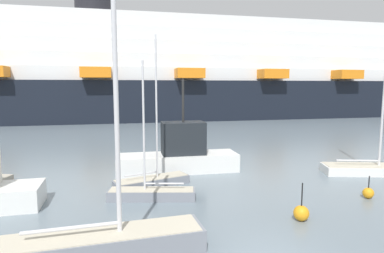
{
  "coord_description": "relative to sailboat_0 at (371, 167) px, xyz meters",
  "views": [
    {
      "loc": [
        -5.01,
        -10.57,
        6.23
      ],
      "look_at": [
        0.0,
        14.62,
        3.04
      ],
      "focal_mm": 30.72,
      "sensor_mm": 36.0,
      "label": 1
    }
  ],
  "objects": [
    {
      "name": "channel_buoy_0",
      "position": [
        -3.86,
        -4.43,
        -0.19
      ],
      "size": [
        0.6,
        0.6,
        1.28
      ],
      "color": "orange",
      "rests_on": "ground_plane"
    },
    {
      "name": "channel_buoy_1",
      "position": [
        -9.12,
        -6.51,
        -0.13
      ],
      "size": [
        0.72,
        0.72,
        1.8
      ],
      "color": "orange",
      "rests_on": "ground_plane"
    },
    {
      "name": "sailboat_4",
      "position": [
        -17.9,
        -8.01,
        0.11
      ],
      "size": [
        7.55,
        2.32,
        11.31
      ],
      "rotation": [
        0.0,
        0.0,
        0.08
      ],
      "color": "gray",
      "rests_on": "ground_plane"
    },
    {
      "name": "cruise_ship",
      "position": [
        0.76,
        44.91,
        7.68
      ],
      "size": [
        130.67,
        22.81,
        25.41
      ],
      "rotation": [
        0.0,
        0.0,
        0.02
      ],
      "color": "black",
      "rests_on": "ground_plane"
    },
    {
      "name": "sailboat_1",
      "position": [
        -15.52,
        0.16,
        -0.07
      ],
      "size": [
        4.88,
        2.72,
        9.28
      ],
      "rotation": [
        0.0,
        0.0,
        0.32
      ],
      "color": "gray",
      "rests_on": "ground_plane"
    },
    {
      "name": "sailboat_0",
      "position": [
        0.0,
        0.0,
        0.0
      ],
      "size": [
        6.86,
        3.39,
        10.91
      ],
      "rotation": [
        0.0,
        0.0,
        -0.24
      ],
      "color": "white",
      "rests_on": "ground_plane"
    },
    {
      "name": "sailboat_3",
      "position": [
        -15.72,
        -2.27,
        -0.09
      ],
      "size": [
        4.89,
        1.95,
        7.55
      ],
      "rotation": [
        0.0,
        0.0,
        2.95
      ],
      "color": "gray",
      "rests_on": "ground_plane"
    },
    {
      "name": "fishing_boat_1",
      "position": [
        -13.28,
        3.4,
        0.75
      ],
      "size": [
        8.78,
        2.52,
        6.7
      ],
      "rotation": [
        0.0,
        0.0,
        0.0
      ],
      "color": "white",
      "rests_on": "ground_plane"
    }
  ]
}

